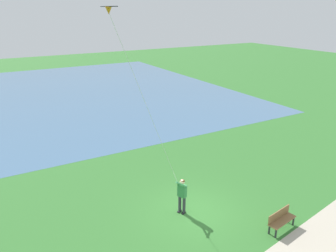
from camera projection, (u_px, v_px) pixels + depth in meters
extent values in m
plane|color=#33702D|center=(191.00, 212.00, 15.78)|extent=(120.00, 120.00, 0.00)
cube|color=#476B8E|center=(22.00, 99.00, 35.25)|extent=(36.00, 44.00, 0.01)
cube|color=#232328|center=(184.00, 213.00, 15.67)|extent=(0.20, 0.26, 0.06)
cylinder|color=#383842|center=(184.00, 205.00, 15.54)|extent=(0.14, 0.14, 0.82)
cube|color=#232328|center=(179.00, 211.00, 15.80)|extent=(0.20, 0.26, 0.06)
cylinder|color=#383842|center=(180.00, 203.00, 15.67)|extent=(0.14, 0.14, 0.82)
cube|color=#38894C|center=(182.00, 191.00, 15.37)|extent=(0.46, 0.37, 0.60)
sphere|color=beige|center=(182.00, 182.00, 15.22)|extent=(0.22, 0.22, 0.22)
ellipsoid|color=#4C3319|center=(182.00, 181.00, 15.22)|extent=(0.30, 0.30, 0.13)
cylinder|color=#38894C|center=(181.00, 185.00, 15.00)|extent=(0.13, 0.56, 0.43)
cylinder|color=#38894C|center=(178.00, 183.00, 15.10)|extent=(0.50, 0.40, 0.43)
sphere|color=beige|center=(178.00, 183.00, 14.89)|extent=(0.10, 0.10, 0.10)
cone|color=orange|center=(109.00, 10.00, 9.62)|extent=(0.21, 0.21, 0.22)
cylinder|color=black|center=(108.00, 6.00, 9.59)|extent=(1.72, 0.15, 0.02)
cylinder|color=silver|center=(151.00, 116.00, 12.26)|extent=(1.56, 3.37, 7.23)
cube|color=olive|center=(282.00, 221.00, 14.39)|extent=(0.68, 1.55, 0.05)
cube|color=olive|center=(279.00, 214.00, 14.45)|extent=(0.29, 1.49, 0.40)
cube|color=#2D2D33|center=(293.00, 221.00, 14.75)|extent=(0.07, 0.07, 0.45)
cube|color=#2D2D33|center=(287.00, 218.00, 14.98)|extent=(0.07, 0.07, 0.45)
cube|color=#2D2D33|center=(276.00, 233.00, 13.95)|extent=(0.07, 0.07, 0.45)
cube|color=#2D2D33|center=(269.00, 229.00, 14.18)|extent=(0.07, 0.07, 0.45)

